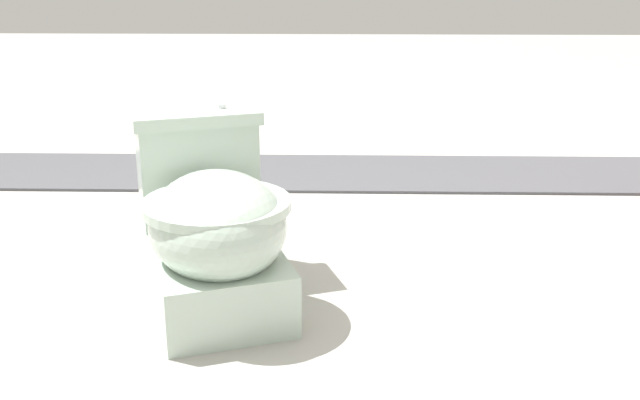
% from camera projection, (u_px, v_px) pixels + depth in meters
% --- Properties ---
extents(ground_plane, '(14.00, 14.00, 0.00)m').
position_uv_depth(ground_plane, '(196.00, 294.00, 2.17)').
color(ground_plane, '#A8A59E').
extents(gravel_strip, '(0.56, 8.00, 0.01)m').
position_uv_depth(gravel_strip, '(358.00, 173.00, 3.32)').
color(gravel_strip, '#4C4C51').
rests_on(gravel_strip, ground).
extents(toilet, '(0.72, 0.56, 0.52)m').
position_uv_depth(toilet, '(212.00, 227.00, 2.06)').
color(toilet, '#B2C6B7').
rests_on(toilet, ground).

